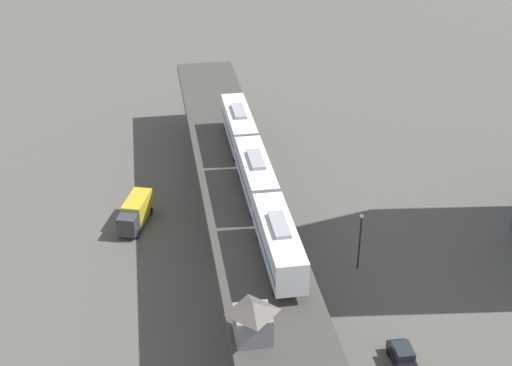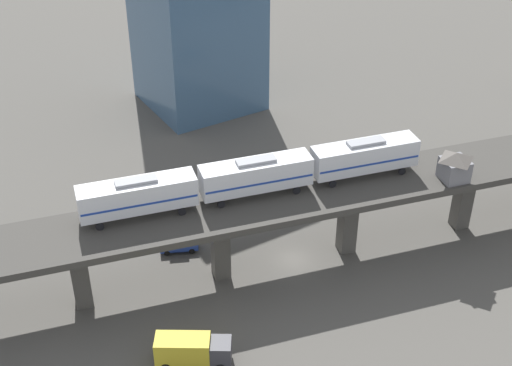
# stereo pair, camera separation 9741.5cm
# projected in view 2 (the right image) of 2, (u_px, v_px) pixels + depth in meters

# --- Properties ---
(ground_plane) EXTENTS (400.00, 400.00, 0.00)m
(ground_plane) POSITION_uv_depth(u_px,v_px,m) (293.00, 260.00, 81.37)
(ground_plane) COLOR #4C4944
(elevated_viaduct) EXTENTS (29.65, 91.42, 8.92)m
(elevated_viaduct) POSITION_uv_depth(u_px,v_px,m) (293.00, 205.00, 77.15)
(elevated_viaduct) COLOR #393733
(elevated_viaduct) RESTS_ON ground
(subway_train) EXTENTS (11.41, 36.83, 4.45)m
(subway_train) POSITION_uv_depth(u_px,v_px,m) (256.00, 175.00, 75.18)
(subway_train) COLOR silver
(subway_train) RESTS_ON elevated_viaduct
(signal_hut) EXTENTS (3.88, 3.88, 3.40)m
(signal_hut) POSITION_uv_depth(u_px,v_px,m) (455.00, 165.00, 78.17)
(signal_hut) COLOR slate
(signal_hut) RESTS_ON elevated_viaduct
(street_car_black) EXTENTS (2.81, 4.70, 1.89)m
(street_car_black) POSITION_uv_depth(u_px,v_px,m) (358.00, 178.00, 94.05)
(street_car_black) COLOR black
(street_car_black) RESTS_ON ground
(street_car_blue) EXTENTS (3.43, 4.75, 1.89)m
(street_car_blue) POSITION_uv_depth(u_px,v_px,m) (178.00, 243.00, 82.37)
(street_car_blue) COLOR #233D93
(street_car_blue) RESTS_ON ground
(delivery_truck) EXTENTS (5.75, 7.29, 3.20)m
(delivery_truck) POSITION_uv_depth(u_px,v_px,m) (192.00, 350.00, 67.39)
(delivery_truck) COLOR #333338
(delivery_truck) RESTS_ON ground
(street_lamp) EXTENTS (0.44, 0.44, 6.94)m
(street_lamp) POSITION_uv_depth(u_px,v_px,m) (247.00, 176.00, 88.56)
(street_lamp) COLOR black
(street_lamp) RESTS_ON ground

